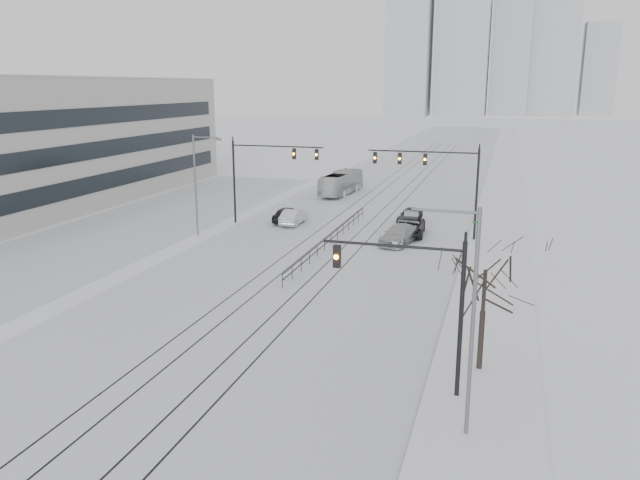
{
  "coord_description": "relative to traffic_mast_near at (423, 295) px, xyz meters",
  "views": [
    {
      "loc": [
        13.79,
        -19.19,
        13.16
      ],
      "look_at": [
        2.27,
        19.18,
        3.2
      ],
      "focal_mm": 35.0,
      "sensor_mm": 36.0,
      "label": 1
    }
  ],
  "objects": [
    {
      "name": "parking_strip",
      "position": [
        -30.79,
        29.0,
        -4.55
      ],
      "size": [
        14.0,
        60.0,
        0.03
      ],
      "primitive_type": "cube",
      "color": "silver",
      "rests_on": "ground"
    },
    {
      "name": "tram_rails",
      "position": [
        -10.79,
        34.0,
        -4.54
      ],
      "size": [
        5.3,
        180.0,
        0.01
      ],
      "color": "black",
      "rests_on": "ground"
    },
    {
      "name": "ground",
      "position": [
        -10.79,
        -6.0,
        -4.56
      ],
      "size": [
        500.0,
        500.0,
        0.0
      ],
      "primitive_type": "plane",
      "color": "white",
      "rests_on": "ground"
    },
    {
      "name": "sedan_sb_outer",
      "position": [
        -16.51,
        30.83,
        -3.81
      ],
      "size": [
        1.72,
        4.59,
        1.5
      ],
      "primitive_type": "imported",
      "rotation": [
        0.0,
        0.0,
        3.17
      ],
      "color": "silver",
      "rests_on": "ground"
    },
    {
      "name": "sedan_sb_inner",
      "position": [
        -17.41,
        31.6,
        -3.78
      ],
      "size": [
        1.97,
        4.62,
        1.56
      ],
      "primitive_type": "imported",
      "rotation": [
        0.0,
        0.0,
        3.11
      ],
      "color": "black",
      "rests_on": "ground"
    },
    {
      "name": "sedan_nb_front",
      "position": [
        -5.0,
        29.4,
        -3.78
      ],
      "size": [
        2.96,
        5.77,
        1.56
      ],
      "primitive_type": "imported",
      "rotation": [
        0.0,
        0.0,
        0.07
      ],
      "color": "black",
      "rests_on": "ground"
    },
    {
      "name": "box_truck",
      "position": [
        -16.49,
        48.92,
        -3.17
      ],
      "size": [
        3.29,
        10.2,
        2.79
      ],
      "primitive_type": "imported",
      "rotation": [
        0.0,
        0.0,
        3.05
      ],
      "color": "silver",
      "rests_on": "ground"
    },
    {
      "name": "traffic_mast_ne",
      "position": [
        -2.64,
        29.0,
        1.2
      ],
      "size": [
        9.6,
        0.37,
        8.0
      ],
      "color": "black",
      "rests_on": "ground"
    },
    {
      "name": "bare_tree",
      "position": [
        2.41,
        3.0,
        -0.07
      ],
      "size": [
        4.4,
        4.4,
        6.1
      ],
      "color": "black",
      "rests_on": "ground"
    },
    {
      "name": "road",
      "position": [
        -10.79,
        54.0,
        -4.55
      ],
      "size": [
        22.0,
        260.0,
        0.02
      ],
      "primitive_type": "cube",
      "color": "silver",
      "rests_on": "ground"
    },
    {
      "name": "sidewalk_east",
      "position": [
        2.71,
        54.0,
        -4.48
      ],
      "size": [
        5.0,
        260.0,
        0.16
      ],
      "primitive_type": "cube",
      "color": "silver",
      "rests_on": "ground"
    },
    {
      "name": "sedan_nb_far",
      "position": [
        -5.82,
        35.09,
        -3.85
      ],
      "size": [
        2.38,
        4.43,
        1.43
      ],
      "primitive_type": "imported",
      "rotation": [
        0.0,
        0.0,
        -0.17
      ],
      "color": "black",
      "rests_on": "ground"
    },
    {
      "name": "sedan_nb_right",
      "position": [
        -5.39,
        26.19,
        -3.78
      ],
      "size": [
        3.08,
        5.66,
        1.56
      ],
      "primitive_type": "imported",
      "rotation": [
        0.0,
        0.0,
        -0.17
      ],
      "color": "#9EA2A5",
      "rests_on": "ground"
    },
    {
      "name": "curb",
      "position": [
        0.26,
        54.0,
        -4.5
      ],
      "size": [
        0.1,
        260.0,
        0.12
      ],
      "primitive_type": "cube",
      "color": "gray",
      "rests_on": "ground"
    },
    {
      "name": "skyline",
      "position": [
        -5.77,
        267.63,
        26.08
      ],
      "size": [
        96.0,
        48.0,
        72.0
      ],
      "color": "#9BA0AA",
      "rests_on": "ground"
    },
    {
      "name": "street_light_east",
      "position": [
        1.91,
        -3.0,
        0.65
      ],
      "size": [
        2.73,
        0.25,
        9.0
      ],
      "color": "#595B60",
      "rests_on": "ground"
    },
    {
      "name": "office_building",
      "position": [
        -48.76,
        29.0,
        2.5
      ],
      "size": [
        20.2,
        62.2,
        14.11
      ],
      "color": "beige",
      "rests_on": "ground"
    },
    {
      "name": "street_light_west",
      "position": [
        -22.99,
        24.0,
        0.65
      ],
      "size": [
        2.73,
        0.25,
        9.0
      ],
      "color": "#595B60",
      "rests_on": "ground"
    },
    {
      "name": "median_fence",
      "position": [
        -10.79,
        24.0,
        -4.04
      ],
      "size": [
        0.06,
        24.0,
        1.0
      ],
      "color": "black",
      "rests_on": "ground"
    },
    {
      "name": "traffic_mast_nw",
      "position": [
        -19.31,
        30.0,
        1.01
      ],
      "size": [
        9.1,
        0.37,
        8.0
      ],
      "color": "black",
      "rests_on": "ground"
    },
    {
      "name": "street_sign",
      "position": [
        1.01,
        26.0,
        -2.96
      ],
      "size": [
        0.7,
        0.06,
        2.4
      ],
      "color": "#595B60",
      "rests_on": "ground"
    },
    {
      "name": "traffic_mast_near",
      "position": [
        0.0,
        0.0,
        0.0
      ],
      "size": [
        6.1,
        0.37,
        7.0
      ],
      "color": "black",
      "rests_on": "ground"
    }
  ]
}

